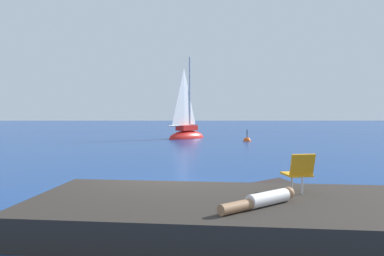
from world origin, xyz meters
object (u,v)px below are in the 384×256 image
at_px(sailboat_near, 187,134).
at_px(beach_chair, 299,171).
at_px(marker_buoy, 247,141).
at_px(person_sunbather, 263,200).

distance_m(sailboat_near, beach_chair, 22.72).
xyz_separation_m(beach_chair, marker_buoy, (2.18, 19.79, -0.99)).
distance_m(person_sunbather, marker_buoy, 21.07).
height_order(sailboat_near, beach_chair, sailboat_near).
bearing_deg(person_sunbather, marker_buoy, -135.48).
xyz_separation_m(sailboat_near, marker_buoy, (4.47, -2.81, -0.39)).
height_order(sailboat_near, marker_buoy, sailboat_near).
height_order(person_sunbather, beach_chair, beach_chair).
bearing_deg(marker_buoy, person_sunbather, -98.50).
xyz_separation_m(person_sunbather, marker_buoy, (3.11, 20.83, -0.67)).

